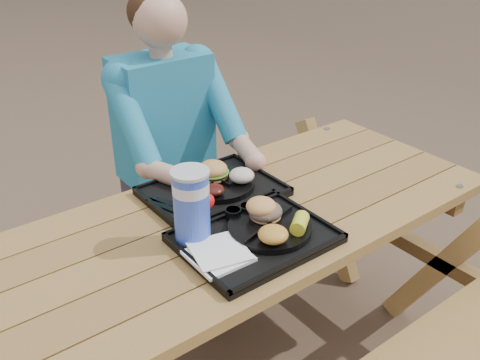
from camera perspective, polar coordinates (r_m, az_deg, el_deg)
picnic_table at (r=2.00m, az=-0.00°, el=-12.80°), size 1.80×1.49×0.75m
tray_near at (r=1.64m, az=1.57°, el=-6.28°), size 0.45×0.35×0.02m
tray_far at (r=1.89m, az=-2.89°, el=-1.32°), size 0.45×0.35×0.02m
plate_near at (r=1.66m, az=3.18°, el=-5.13°), size 0.26×0.26×0.02m
plate_far at (r=1.90m, az=-2.34°, el=-0.40°), size 0.26×0.26×0.02m
napkin_stack at (r=1.55m, az=-2.33°, el=-7.96°), size 0.16×0.16×0.02m
soda_cup at (r=1.58m, az=-5.19°, el=-2.85°), size 0.11×0.11×0.22m
condiment_bbq at (r=1.71m, az=-0.74°, el=-3.60°), size 0.05×0.05×0.03m
condiment_mustard at (r=1.74m, az=0.77°, el=-3.13°), size 0.05×0.05×0.03m
sandwich at (r=1.66m, az=2.76°, el=-2.46°), size 0.10×0.10×0.10m
mac_cheese at (r=1.57m, az=3.56°, el=-5.80°), size 0.09×0.09×0.05m
corn_cob at (r=1.63m, az=6.40°, el=-4.60°), size 0.11×0.11×0.05m
cutlery_far at (r=1.81m, az=-7.57°, el=-2.47°), size 0.10×0.16×0.01m
burger at (r=1.90m, az=-2.93°, el=1.54°), size 0.11×0.11×0.10m
baked_beans at (r=1.81m, az=-2.82°, el=-1.05°), size 0.07×0.07×0.03m
potato_salad at (r=1.88m, az=0.18°, el=0.50°), size 0.09×0.09×0.05m
diner at (r=2.33m, az=-7.58°, el=1.27°), size 0.48×0.84×1.28m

